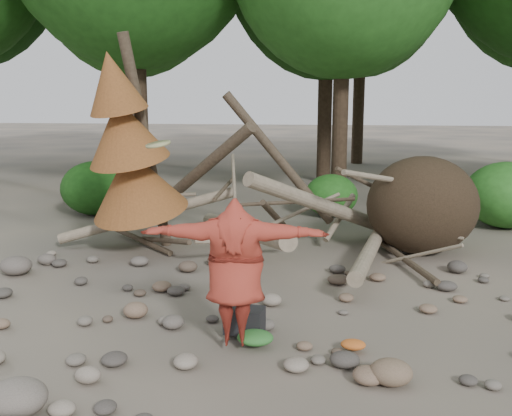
# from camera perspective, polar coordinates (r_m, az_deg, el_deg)

# --- Properties ---
(ground) EXTENTS (120.00, 120.00, 0.00)m
(ground) POSITION_cam_1_polar(r_m,az_deg,el_deg) (7.90, 1.38, -12.18)
(ground) COLOR #514C44
(ground) RESTS_ON ground
(deadfall_pile) EXTENTS (8.55, 5.24, 3.30)m
(deadfall_pile) POSITION_cam_1_polar(r_m,az_deg,el_deg) (11.73, 13.51, 0.08)
(deadfall_pile) COLOR #332619
(deadfall_pile) RESTS_ON ground
(dead_conifer) EXTENTS (2.06, 2.16, 4.35)m
(dead_conifer) POSITION_cam_1_polar(r_m,az_deg,el_deg) (11.33, -12.62, 5.67)
(dead_conifer) COLOR #4C3F30
(dead_conifer) RESTS_ON ground
(bush_left) EXTENTS (1.80, 1.80, 1.44)m
(bush_left) POSITION_cam_1_polar(r_m,az_deg,el_deg) (15.91, -15.80, 1.93)
(bush_left) COLOR #1C5115
(bush_left) RESTS_ON ground
(bush_mid) EXTENTS (1.40, 1.40, 1.12)m
(bush_mid) POSITION_cam_1_polar(r_m,az_deg,el_deg) (15.24, 7.53, 1.26)
(bush_mid) COLOR #26671D
(bush_mid) RESTS_ON ground
(bush_right) EXTENTS (2.00, 2.00, 1.60)m
(bush_right) POSITION_cam_1_polar(r_m,az_deg,el_deg) (15.02, 23.78, 1.21)
(bush_right) COLOR #307A26
(bush_right) RESTS_ON ground
(frisbee_thrower) EXTENTS (2.30, 0.74, 2.55)m
(frisbee_thrower) POSITION_cam_1_polar(r_m,az_deg,el_deg) (7.05, -2.11, -6.37)
(frisbee_thrower) COLOR maroon
(frisbee_thrower) RESTS_ON ground
(backpack) EXTENTS (0.54, 0.39, 0.33)m
(backpack) POSITION_cam_1_polar(r_m,az_deg,el_deg) (7.67, -1.15, -11.57)
(backpack) COLOR black
(backpack) RESTS_ON ground
(cloth_green) EXTENTS (0.46, 0.38, 0.17)m
(cloth_green) POSITION_cam_1_polar(r_m,az_deg,el_deg) (7.38, -0.08, -13.18)
(cloth_green) COLOR #2E6E2C
(cloth_green) RESTS_ON ground
(cloth_orange) EXTENTS (0.31, 0.25, 0.11)m
(cloth_orange) POSITION_cam_1_polar(r_m,az_deg,el_deg) (7.36, 9.68, -13.66)
(cloth_orange) COLOR #BD5A20
(cloth_orange) RESTS_ON ground
(boulder_front_left) EXTENTS (0.61, 0.55, 0.36)m
(boulder_front_left) POSITION_cam_1_polar(r_m,az_deg,el_deg) (6.42, -22.78, -17.05)
(boulder_front_left) COLOR slate
(boulder_front_left) RESTS_ON ground
(boulder_front_right) EXTENTS (0.47, 0.43, 0.28)m
(boulder_front_right) POSITION_cam_1_polar(r_m,az_deg,el_deg) (6.68, 13.35, -15.68)
(boulder_front_right) COLOR #76604A
(boulder_front_right) RESTS_ON ground
(boulder_mid_left) EXTENTS (0.56, 0.51, 0.34)m
(boulder_mid_left) POSITION_cam_1_polar(r_m,az_deg,el_deg) (11.05, -22.89, -5.32)
(boulder_mid_left) COLOR #605851
(boulder_mid_left) RESTS_ON ground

